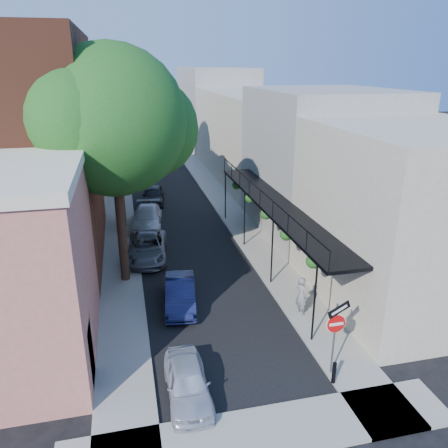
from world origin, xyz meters
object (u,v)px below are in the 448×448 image
bollard (334,373)px  parked_car_b (180,294)px  sign_post (336,326)px  parked_car_a (187,382)px  oak_mid (121,121)px  parked_car_c (147,248)px  pedestrian (301,296)px  oak_far (119,92)px  oak_near (122,123)px  parked_car_d (147,218)px  parked_car_e (153,195)px

bollard → parked_car_b: bearing=124.4°
sign_post → parked_car_a: size_ratio=0.87×
oak_mid → parked_car_c: (0.89, -5.67, -6.40)m
sign_post → pedestrian: (0.44, 3.91, -1.03)m
sign_post → bollard: bearing=-108.6°
sign_post → oak_far: bearing=103.9°
oak_near → parked_car_b: oak_near is taller
parked_car_d → parked_car_b: bearing=-78.9°
sign_post → parked_car_d: 17.50m
parked_car_e → pedestrian: bearing=-68.2°
bollard → parked_car_c: bearing=114.6°
oak_mid → parked_car_c: 8.60m
sign_post → oak_near: (-6.53, 9.29, 5.84)m
bollard → parked_car_a: bearing=173.3°
parked_car_a → parked_car_b: size_ratio=0.91×
sign_post → parked_car_d: sign_post is taller
oak_near → oak_mid: 8.01m
sign_post → bollard: sign_post is taller
parked_car_b → parked_car_e: (0.00, 15.98, 0.07)m
oak_mid → parked_car_b: size_ratio=2.69×
parked_car_c → parked_car_d: bearing=92.6°
parked_car_a → parked_car_d: parked_car_d is taller
bollard → oak_far: bearing=103.4°
oak_mid → pedestrian: (7.02, -13.35, -6.05)m
sign_post → bollard: (-0.16, -0.47, -1.52)m
oak_mid → oak_near: bearing=-89.6°
oak_far → parked_car_b: oak_far is taller
bollard → pedestrian: pedestrian is taller
parked_car_b → pedestrian: pedestrian is taller
parked_car_c → parked_car_d: parked_car_d is taller
bollard → pedestrian: 4.45m
oak_far → parked_car_c: oak_far is taller
oak_far → parked_car_e: 8.94m
oak_mid → parked_car_a: bearing=-85.1°
oak_near → parked_car_c: (0.84, 2.30, -7.23)m
oak_near → parked_car_b: bearing=-59.4°
parked_car_a → pedestrian: 6.74m
oak_far → parked_car_b: (1.95, -20.34, -7.63)m
parked_car_b → parked_car_e: 15.98m
oak_near → parked_car_e: 14.68m
bollard → pedestrian: bearing=82.2°
oak_near → pedestrian: (6.97, -5.38, -6.87)m
parked_car_a → pedestrian: pedestrian is taller
parked_car_a → parked_car_b: (0.55, 5.84, 0.04)m
parked_car_b → parked_car_d: parked_car_d is taller
oak_far → parked_car_e: size_ratio=2.90×
parked_car_c → parked_car_e: 10.41m
bollard → parked_car_a: parked_car_a is taller
oak_mid → oak_far: 9.12m
parked_car_a → pedestrian: size_ratio=1.94×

